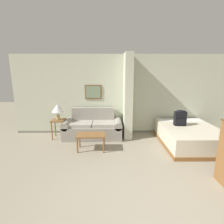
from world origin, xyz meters
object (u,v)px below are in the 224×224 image
(couch, at_px, (93,127))
(table_lamp, at_px, (58,109))
(coffee_table, at_px, (91,136))
(bed, at_px, (189,135))
(backpack, at_px, (180,117))

(couch, xyz_separation_m, table_lamp, (-1.06, -0.09, 0.63))
(couch, relative_size, table_lamp, 3.76)
(coffee_table, relative_size, bed, 0.38)
(couch, xyz_separation_m, backpack, (2.58, -0.47, 0.43))
(table_lamp, xyz_separation_m, backpack, (3.64, -0.37, -0.19))
(bed, xyz_separation_m, backpack, (-0.22, 0.16, 0.49))
(coffee_table, height_order, bed, bed)
(coffee_table, bearing_deg, backpack, 11.60)
(coffee_table, distance_m, backpack, 2.62)
(bed, distance_m, backpack, 0.56)
(couch, distance_m, coffee_table, 0.99)
(bed, height_order, backpack, backpack)
(bed, bearing_deg, coffee_table, -172.49)
(coffee_table, xyz_separation_m, table_lamp, (-1.10, 0.90, 0.56))
(couch, xyz_separation_m, bed, (2.81, -0.62, -0.05))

